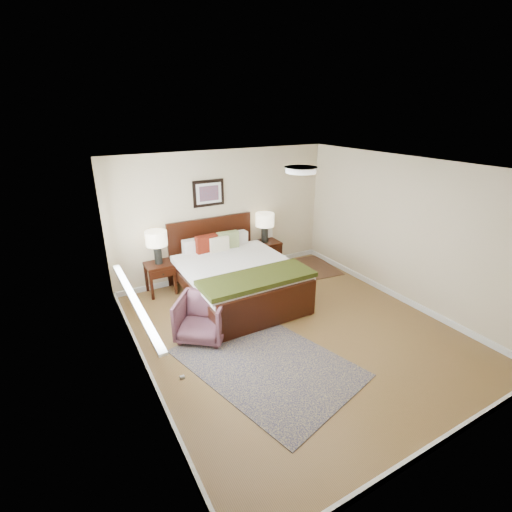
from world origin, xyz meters
The scene contains 18 objects.
floor centered at (0.00, 0.00, 0.00)m, with size 5.00×5.00×0.00m, color brown.
back_wall centered at (0.00, 2.50, 1.25)m, with size 4.50×0.04×2.50m, color #C8B491.
front_wall centered at (0.00, -2.50, 1.25)m, with size 4.50×0.04×2.50m, color #C8B491.
left_wall centered at (-2.25, 0.00, 1.25)m, with size 0.04×5.00×2.50m, color #C8B491.
right_wall centered at (2.25, 0.00, 1.25)m, with size 0.04×5.00×2.50m, color #C8B491.
ceiling centered at (0.00, 0.00, 2.50)m, with size 4.50×5.00×0.02m, color white.
window centered at (-2.20, 0.70, 1.38)m, with size 0.11×2.72×1.32m.
door centered at (-2.23, -1.75, 1.07)m, with size 0.06×1.00×2.18m.
ceil_fixture centered at (0.00, 0.00, 2.47)m, with size 0.44×0.44×0.08m.
bed centered at (-0.31, 1.38, 0.56)m, with size 1.87×2.27×1.22m.
wall_art centered at (-0.31, 2.47, 1.72)m, with size 0.62×0.05×0.50m.
nightstand_left centered at (-1.42, 2.25, 0.46)m, with size 0.49×0.44×0.59m.
nightstand_right centered at (0.81, 2.26, 0.37)m, with size 0.61×0.46×0.61m.
lamp_left centered at (-1.42, 2.27, 1.02)m, with size 0.38×0.38×0.61m.
lamp_right centered at (0.81, 2.27, 1.05)m, with size 0.38×0.38×0.61m.
armchair centered at (-1.29, 0.53, 0.33)m, with size 0.70×0.72×0.65m, color brown.
rug_persian centered at (-0.78, -0.47, 0.01)m, with size 1.66×2.34×0.01m, color #0B0F3A.
rug_navy centered at (1.80, 1.80, 0.01)m, with size 0.77×1.15×0.01m, color black.
Camera 1 is at (-2.93, -3.99, 3.22)m, focal length 26.00 mm.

